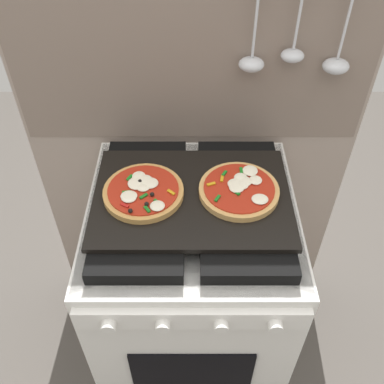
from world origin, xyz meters
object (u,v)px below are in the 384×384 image
Objects in this scene: pizza_left at (143,192)px; pizza_right at (240,189)px; stove at (192,289)px; baking_tray at (192,197)px.

pizza_left is 1.00× the size of pizza_right.
pizza_right reaches higher than stove.
pizza_right reaches higher than baking_tray.
stove is at bearing -175.61° from pizza_right.
baking_tray is at bearing 90.00° from stove.
stove is 0.46m from baking_tray.
pizza_right is (0.26, 0.01, -0.00)m from pizza_left.
stove is 1.67× the size of baking_tray.
pizza_right is (0.13, 0.01, 0.48)m from stove.
baking_tray is 2.45× the size of pizza_left.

